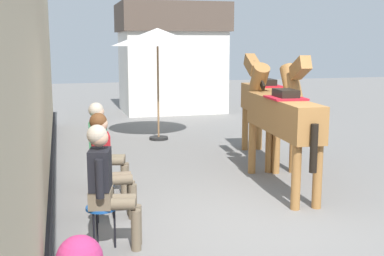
# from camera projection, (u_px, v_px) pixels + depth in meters

# --- Properties ---
(ground_plane) EXTENTS (40.00, 40.00, 0.00)m
(ground_plane) POSITION_uv_depth(u_px,v_px,m) (187.00, 167.00, 9.00)
(ground_plane) COLOR slate
(pub_facade_wall) EXTENTS (0.34, 14.00, 3.40)m
(pub_facade_wall) POSITION_uv_depth(u_px,v_px,m) (33.00, 96.00, 6.66)
(pub_facade_wall) COLOR #CCB793
(pub_facade_wall) RESTS_ON ground_plane
(distant_cottage) EXTENTS (3.40, 2.60, 3.50)m
(distant_cottage) POSITION_uv_depth(u_px,v_px,m) (171.00, 57.00, 16.16)
(distant_cottage) COLOR silver
(distant_cottage) RESTS_ON ground_plane
(seated_visitor_near) EXTENTS (0.61, 0.48, 1.39)m
(seated_visitor_near) POSITION_uv_depth(u_px,v_px,m) (106.00, 180.00, 5.33)
(seated_visitor_near) COLOR #194C99
(seated_visitor_near) RESTS_ON ground_plane
(seated_visitor_middle) EXTENTS (0.61, 0.49, 1.39)m
(seated_visitor_middle) POSITION_uv_depth(u_px,v_px,m) (106.00, 160.00, 6.24)
(seated_visitor_middle) COLOR #194C99
(seated_visitor_middle) RESTS_ON ground_plane
(seated_visitor_far) EXTENTS (0.61, 0.48, 1.39)m
(seated_visitor_far) POSITION_uv_depth(u_px,v_px,m) (103.00, 144.00, 7.27)
(seated_visitor_far) COLOR red
(seated_visitor_far) RESTS_ON ground_plane
(saddled_horse_near) EXTENTS (0.60, 3.00, 2.06)m
(saddled_horse_near) POSITION_uv_depth(u_px,v_px,m) (279.00, 114.00, 7.62)
(saddled_horse_near) COLOR #9E6B38
(saddled_horse_near) RESTS_ON ground_plane
(saddled_horse_far) EXTENTS (0.63, 3.00, 2.06)m
(saddled_horse_far) POSITION_uv_depth(u_px,v_px,m) (270.00, 102.00, 9.25)
(saddled_horse_far) COLOR #9E6B38
(saddled_horse_far) RESTS_ON ground_plane
(cafe_parasol) EXTENTS (2.10, 2.10, 2.58)m
(cafe_parasol) POSITION_uv_depth(u_px,v_px,m) (158.00, 38.00, 11.19)
(cafe_parasol) COLOR black
(cafe_parasol) RESTS_ON ground_plane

